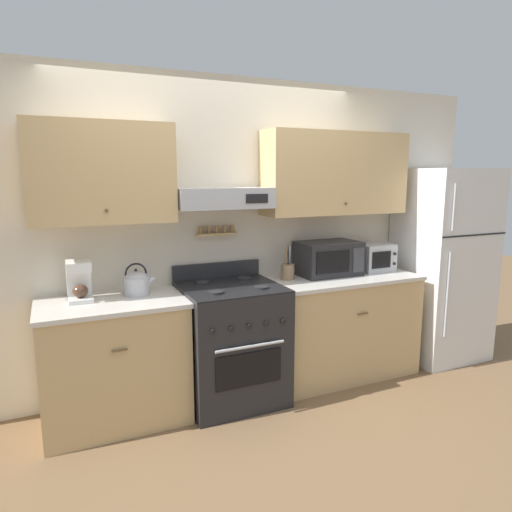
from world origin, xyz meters
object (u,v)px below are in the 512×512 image
at_px(stove_range, 231,342).
at_px(utensil_crock, 288,271).
at_px(coffee_maker, 79,280).
at_px(microwave, 328,258).
at_px(tea_kettle, 137,282).
at_px(refrigerator, 443,265).
at_px(toaster_oven, 374,257).

distance_m(stove_range, utensil_crock, 0.76).
xyz_separation_m(stove_range, coffee_maker, (-1.08, 0.15, 0.57)).
height_order(microwave, utensil_crock, microwave).
relative_size(tea_kettle, coffee_maker, 0.85).
distance_m(stove_range, refrigerator, 2.24).
distance_m(stove_range, coffee_maker, 1.23).
height_order(stove_range, utensil_crock, utensil_crock).
distance_m(tea_kettle, utensil_crock, 1.25).
xyz_separation_m(refrigerator, microwave, (-1.22, 0.14, 0.13)).
height_order(coffee_maker, microwave, microwave).
bearing_deg(stove_range, microwave, 8.45).
bearing_deg(refrigerator, stove_range, -179.84).
xyz_separation_m(coffee_maker, utensil_crock, (1.64, -0.03, -0.07)).
relative_size(coffee_maker, utensil_crock, 1.00).
distance_m(coffee_maker, utensil_crock, 1.64).
bearing_deg(utensil_crock, stove_range, -167.25).
distance_m(utensil_crock, toaster_oven, 0.90).
relative_size(stove_range, tea_kettle, 4.36).
xyz_separation_m(refrigerator, toaster_oven, (-0.73, 0.12, 0.11)).
height_order(refrigerator, tea_kettle, refrigerator).
bearing_deg(toaster_oven, stove_range, -175.11).
bearing_deg(refrigerator, coffee_maker, 177.42).
bearing_deg(toaster_oven, utensil_crock, 179.89).
bearing_deg(toaster_oven, coffee_maker, 179.36).
bearing_deg(stove_range, toaster_oven, 4.89).
bearing_deg(stove_range, tea_kettle, 169.57).
distance_m(refrigerator, coffee_maker, 3.28).
bearing_deg(utensil_crock, coffee_maker, 179.07).
distance_m(microwave, toaster_oven, 0.49).
height_order(tea_kettle, coffee_maker, coffee_maker).
bearing_deg(utensil_crock, toaster_oven, -0.11).
height_order(refrigerator, toaster_oven, refrigerator).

